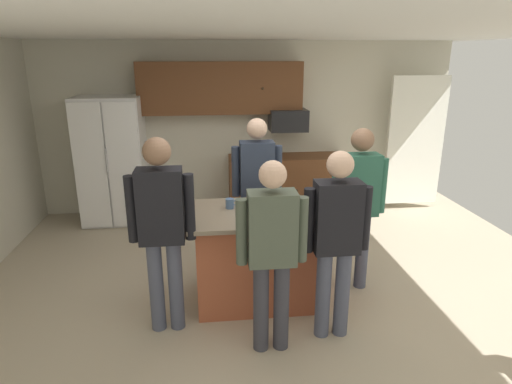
% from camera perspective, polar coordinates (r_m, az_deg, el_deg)
% --- Properties ---
extents(floor, '(7.04, 7.04, 0.00)m').
position_cam_1_polar(floor, '(4.68, 2.13, -13.21)').
color(floor, '#B7A88E').
rests_on(floor, ground).
extents(ceiling, '(7.04, 7.04, 0.00)m').
position_cam_1_polar(ceiling, '(4.02, 2.57, 20.52)').
color(ceiling, white).
extents(back_wall, '(6.40, 0.10, 2.60)m').
position_cam_1_polar(back_wall, '(6.89, -1.22, 8.44)').
color(back_wall, beige).
rests_on(back_wall, ground).
extents(french_door_window_panel, '(0.90, 0.06, 2.00)m').
position_cam_1_polar(french_door_window_panel, '(7.25, 20.15, 6.24)').
color(french_door_window_panel, white).
rests_on(french_door_window_panel, ground).
extents(cabinet_run_upper, '(2.40, 0.38, 0.75)m').
position_cam_1_polar(cabinet_run_upper, '(6.59, -4.65, 13.45)').
color(cabinet_run_upper, brown).
extents(cabinet_run_lower, '(1.80, 0.63, 0.90)m').
position_cam_1_polar(cabinet_run_lower, '(6.85, 4.08, 1.05)').
color(cabinet_run_lower, brown).
rests_on(cabinet_run_lower, ground).
extents(refrigerator, '(0.91, 0.76, 1.84)m').
position_cam_1_polar(refrigerator, '(6.66, -18.28, 3.91)').
color(refrigerator, white).
rests_on(refrigerator, ground).
extents(microwave_over_range, '(0.56, 0.40, 0.32)m').
position_cam_1_polar(microwave_over_range, '(6.65, 4.24, 9.38)').
color(microwave_over_range, black).
extents(kitchen_island, '(1.37, 0.89, 0.95)m').
position_cam_1_polar(kitchen_island, '(4.38, 0.45, -8.32)').
color(kitchen_island, '#AD5638').
rests_on(kitchen_island, ground).
extents(person_guest_right, '(0.57, 0.23, 1.72)m').
position_cam_1_polar(person_guest_right, '(4.52, 13.25, -0.92)').
color(person_guest_right, '#4C5166').
rests_on(person_guest_right, ground).
extents(person_elder_center, '(0.57, 0.22, 1.67)m').
position_cam_1_polar(person_elder_center, '(3.69, 10.47, -5.47)').
color(person_elder_center, '#4C5166').
rests_on(person_elder_center, ground).
extents(person_guest_by_door, '(0.57, 0.23, 1.73)m').
position_cam_1_polar(person_guest_by_door, '(4.93, 0.12, 1.27)').
color(person_guest_by_door, '#4C5166').
rests_on(person_guest_by_door, ground).
extents(person_guest_left, '(0.57, 0.23, 1.76)m').
position_cam_1_polar(person_guest_left, '(3.78, -12.27, -4.01)').
color(person_guest_left, '#4C5166').
rests_on(person_guest_left, ground).
extents(person_host_foreground, '(0.57, 0.22, 1.64)m').
position_cam_1_polar(person_host_foreground, '(3.47, 2.09, -7.12)').
color(person_host_foreground, '#383842').
rests_on(person_host_foreground, ground).
extents(mug_ceramic_white, '(0.12, 0.08, 0.10)m').
position_cam_1_polar(mug_ceramic_white, '(4.27, -3.43, -1.51)').
color(mug_ceramic_white, '#4C6B99').
rests_on(mug_ceramic_white, kitchen_island).
extents(tumbler_amber, '(0.06, 0.06, 0.12)m').
position_cam_1_polar(tumbler_amber, '(4.47, 5.09, -0.50)').
color(tumbler_amber, black).
rests_on(tumbler_amber, kitchen_island).
extents(glass_dark_ale, '(0.06, 0.06, 0.16)m').
position_cam_1_polar(glass_dark_ale, '(4.22, 3.05, -1.33)').
color(glass_dark_ale, black).
rests_on(glass_dark_ale, kitchen_island).
extents(glass_stout_tall, '(0.08, 0.08, 0.16)m').
position_cam_1_polar(glass_stout_tall, '(4.09, 2.78, -1.94)').
color(glass_stout_tall, black).
rests_on(glass_stout_tall, kitchen_island).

